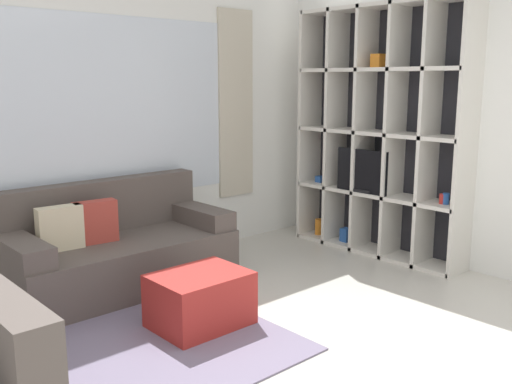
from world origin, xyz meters
name	(u,v)px	position (x,y,z in m)	size (l,w,h in m)	color
wall_back	(98,120)	(0.00, 3.06, 1.36)	(6.10, 0.11, 2.70)	white
wall_right	(413,117)	(2.49, 1.51, 1.35)	(0.07, 4.22, 2.70)	white
area_rug	(94,355)	(-0.84, 1.59, 0.01)	(2.32, 1.86, 0.01)	slate
shelving_unit	(381,134)	(2.31, 1.75, 1.18)	(0.35, 1.84, 2.40)	#232328
couch_main	(116,251)	(-0.13, 2.59, 0.31)	(1.84, 0.85, 0.86)	#564C47
ottoman	(200,300)	(-0.08, 1.50, 0.19)	(0.64, 0.50, 0.39)	#A82823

